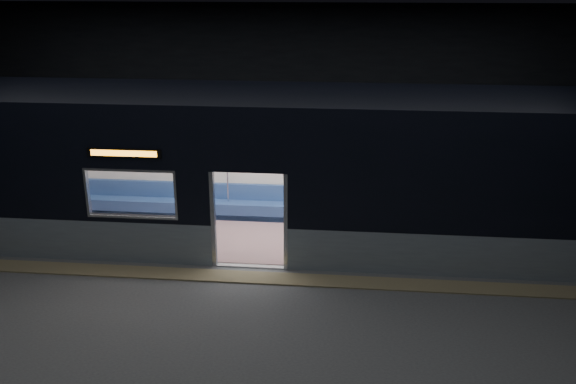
# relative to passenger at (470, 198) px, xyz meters

# --- Properties ---
(station_floor) EXTENTS (24.00, 14.00, 0.01)m
(station_floor) POSITION_rel_passenger_xyz_m (-4.80, -3.55, -0.79)
(station_floor) COLOR #47494C
(station_floor) RESTS_ON ground
(station_envelope) EXTENTS (24.00, 14.00, 5.00)m
(station_envelope) POSITION_rel_passenger_xyz_m (-4.80, -3.55, 2.88)
(station_envelope) COLOR black
(station_envelope) RESTS_ON station_floor
(tactile_strip) EXTENTS (22.80, 0.50, 0.03)m
(tactile_strip) POSITION_rel_passenger_xyz_m (-4.80, -3.00, -0.77)
(tactile_strip) COLOR #8C7F59
(tactile_strip) RESTS_ON station_floor
(metro_car) EXTENTS (18.00, 3.04, 3.35)m
(metro_car) POSITION_rel_passenger_xyz_m (-4.80, -1.00, 1.06)
(metro_car) COLOR gray
(metro_car) RESTS_ON station_floor
(passenger) EXTENTS (0.39, 0.67, 1.33)m
(passenger) POSITION_rel_passenger_xyz_m (0.00, 0.00, 0.00)
(passenger) COLOR black
(passenger) RESTS_ON metro_car
(handbag) EXTENTS (0.29, 0.26, 0.12)m
(handbag) POSITION_rel_passenger_xyz_m (-0.04, -0.21, -0.12)
(handbag) COLOR black
(handbag) RESTS_ON passenger
(transit_map) EXTENTS (1.00, 0.03, 0.65)m
(transit_map) POSITION_rel_passenger_xyz_m (-3.84, 0.31, 0.69)
(transit_map) COLOR white
(transit_map) RESTS_ON metro_car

